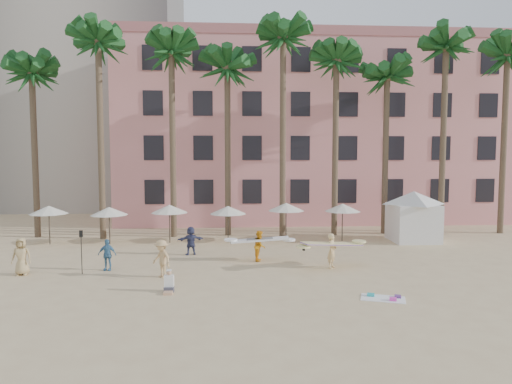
{
  "coord_description": "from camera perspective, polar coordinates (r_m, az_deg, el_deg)",
  "views": [
    {
      "loc": [
        -1.02,
        -18.63,
        5.97
      ],
      "look_at": [
        0.52,
        6.0,
        4.0
      ],
      "focal_mm": 32.0,
      "sensor_mm": 36.0,
      "label": 1
    }
  ],
  "objects": [
    {
      "name": "ground",
      "position": [
        19.59,
        -0.44,
        -13.18
      ],
      "size": [
        120.0,
        120.0,
        0.0
      ],
      "primitive_type": "plane",
      "color": "#D1B789",
      "rests_on": "ground"
    },
    {
      "name": "pink_hotel",
      "position": [
        45.39,
        6.66,
        7.1
      ],
      "size": [
        35.0,
        14.0,
        16.0
      ],
      "primitive_type": "cube",
      "color": "pink",
      "rests_on": "ground"
    },
    {
      "name": "palm_row",
      "position": [
        34.38,
        -1.0,
        16.31
      ],
      "size": [
        44.4,
        5.4,
        16.3
      ],
      "color": "brown",
      "rests_on": "ground"
    },
    {
      "name": "umbrella_row",
      "position": [
        31.41,
        -7.17,
        -2.13
      ],
      "size": [
        22.5,
        2.7,
        2.73
      ],
      "color": "#332B23",
      "rests_on": "ground"
    },
    {
      "name": "cabana",
      "position": [
        33.65,
        19.07,
        -2.35
      ],
      "size": [
        4.55,
        4.55,
        3.5
      ],
      "color": "silver",
      "rests_on": "ground"
    },
    {
      "name": "beach_towel",
      "position": [
        20.31,
        15.74,
        -12.61
      ],
      "size": [
        2.03,
        1.54,
        0.14
      ],
      "color": "white",
      "rests_on": "ground"
    },
    {
      "name": "carrier_yellow",
      "position": [
        24.73,
        9.48,
        -6.99
      ],
      "size": [
        3.49,
        1.87,
        1.85
      ],
      "color": "#E1BB7E",
      "rests_on": "ground"
    },
    {
      "name": "carrier_white",
      "position": [
        26.05,
        0.48,
        -6.58
      ],
      "size": [
        3.32,
        0.94,
        1.73
      ],
      "color": "#FFA61A",
      "rests_on": "ground"
    },
    {
      "name": "beachgoers",
      "position": [
        25.21,
        -14.98,
        -7.19
      ],
      "size": [
        9.42,
        6.2,
        1.9
      ],
      "color": "#373B60",
      "rests_on": "ground"
    },
    {
      "name": "paddle",
      "position": [
        24.73,
        -21.0,
        -6.37
      ],
      "size": [
        0.18,
        0.04,
        2.23
      ],
      "color": "black",
      "rests_on": "ground"
    },
    {
      "name": "seated_man",
      "position": [
        20.74,
        -10.83,
        -11.29
      ],
      "size": [
        0.43,
        0.74,
        0.96
      ],
      "color": "#3F3F4C",
      "rests_on": "ground"
    }
  ]
}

